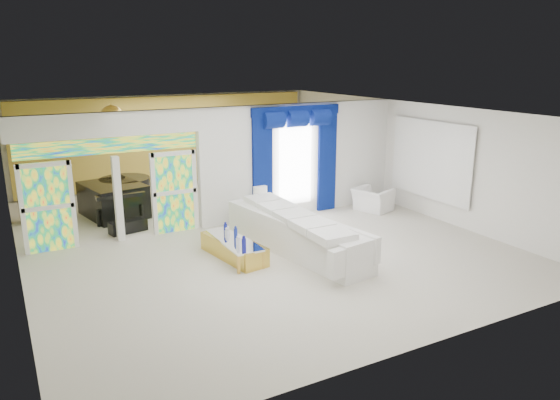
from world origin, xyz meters
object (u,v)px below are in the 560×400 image
grand_piano (113,200)px  coffee_table (234,249)px  white_sofa (295,235)px  console_table (271,213)px  armchair (373,200)px

grand_piano → coffee_table: bearing=-81.8°
white_sofa → console_table: bearing=66.5°
coffee_table → console_table: bearing=46.4°
grand_piano → console_table: bearing=-45.1°
white_sofa → armchair: 3.96m
console_table → armchair: armchair is taller
white_sofa → grand_piano: (-2.95, 4.72, 0.05)m
white_sofa → console_table: white_sofa is taller
console_table → armchair: (2.92, -0.59, 0.14)m
coffee_table → console_table: 2.86m
coffee_table → armchair: (4.89, 1.48, 0.12)m
coffee_table → white_sofa: bearing=-12.5°
coffee_table → grand_piano: grand_piano is taller
white_sofa → coffee_table: size_ratio=2.27×
white_sofa → console_table: (0.62, 2.37, -0.21)m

